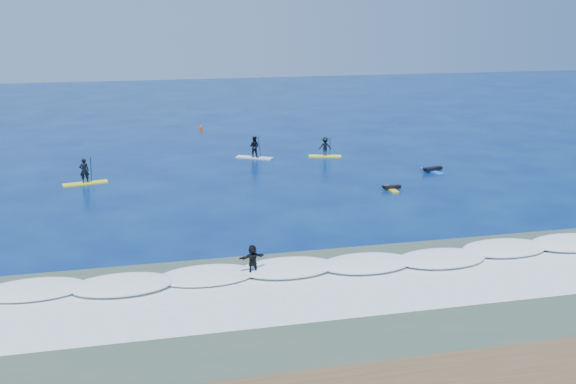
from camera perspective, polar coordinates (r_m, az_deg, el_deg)
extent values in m
plane|color=#04154F|center=(41.93, 0.97, -1.45)|extent=(160.00, 160.00, 0.00)
cube|color=#36493C|center=(29.45, 7.52, -9.49)|extent=(90.00, 13.00, 0.01)
cube|color=white|center=(32.89, 5.13, -6.59)|extent=(40.00, 6.00, 0.30)
cube|color=silver|center=(30.30, 6.87, -8.71)|extent=(34.00, 5.00, 0.02)
cube|color=yellow|center=(49.97, -17.57, 0.74)|extent=(3.31, 1.39, 0.11)
imported|color=black|center=(49.73, -17.66, 1.83)|extent=(0.75, 0.56, 1.85)
cylinder|color=black|center=(49.80, -17.10, 1.82)|extent=(0.19, 0.74, 2.16)
cube|color=black|center=(50.04, -17.01, 0.69)|extent=(0.13, 0.03, 0.32)
cube|color=silver|center=(55.92, -3.00, 3.07)|extent=(3.18, 2.28, 0.11)
imported|color=black|center=(55.70, -3.02, 4.05)|extent=(1.12, 1.05, 1.84)
cylinder|color=black|center=(55.56, -2.55, 3.96)|extent=(0.40, 0.66, 2.15)
cube|color=black|center=(55.78, -2.54, 2.94)|extent=(0.13, 0.03, 0.32)
cube|color=#F6F61A|center=(56.51, 3.30, 3.20)|extent=(2.93, 1.42, 0.09)
imported|color=black|center=(56.32, 3.32, 4.06)|extent=(1.18, 0.86, 1.63)
cylinder|color=black|center=(56.34, 3.75, 3.99)|extent=(0.21, 0.64, 1.90)
cube|color=black|center=(56.54, 3.73, 3.10)|extent=(0.11, 0.03, 0.28)
cube|color=yellow|center=(46.74, 9.14, 0.25)|extent=(0.54, 1.85, 0.09)
cube|color=black|center=(46.73, 9.24, 0.44)|extent=(1.28, 0.37, 0.21)
sphere|color=black|center=(46.43, 8.43, 0.48)|extent=(0.21, 0.21, 0.21)
cube|color=blue|center=(52.51, 12.67, 1.84)|extent=(1.16, 2.38, 0.11)
cube|color=black|center=(52.53, 12.77, 2.05)|extent=(1.64, 0.79, 0.26)
sphere|color=black|center=(51.95, 12.02, 2.06)|extent=(0.26, 0.26, 0.26)
cube|color=silver|center=(31.49, -3.15, -7.21)|extent=(2.17, 0.97, 0.11)
imported|color=black|center=(31.20, -3.17, -5.93)|extent=(1.36, 0.66, 1.41)
cylinder|color=red|center=(68.60, -7.75, 5.56)|extent=(0.30, 0.30, 0.49)
cone|color=red|center=(68.54, -7.76, 5.85)|extent=(0.22, 0.22, 0.24)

